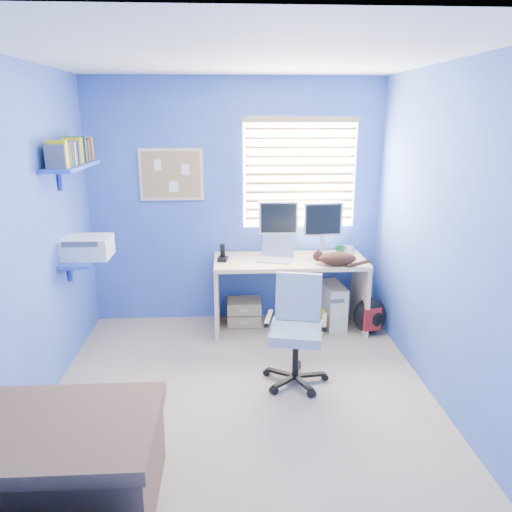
{
  "coord_description": "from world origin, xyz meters",
  "views": [
    {
      "loc": [
        -0.09,
        -3.5,
        2.13
      ],
      "look_at": [
        0.15,
        0.65,
        0.95
      ],
      "focal_mm": 35.0,
      "sensor_mm": 36.0,
      "label": 1
    }
  ],
  "objects": [
    {
      "name": "cd_spindle",
      "position": [
        1.16,
        1.48,
        0.78
      ],
      "size": [
        0.13,
        0.13,
        0.07
      ],
      "primitive_type": "cylinder",
      "color": "silver",
      "rests_on": "desk"
    },
    {
      "name": "monitor_right",
      "position": [
        0.88,
        1.43,
        1.01
      ],
      "size": [
        0.41,
        0.16,
        0.54
      ],
      "primitive_type": "cube",
      "rotation": [
        0.0,
        0.0,
        0.1
      ],
      "color": "silver",
      "rests_on": "desk"
    },
    {
      "name": "tower_pc",
      "position": [
        0.98,
        1.29,
        0.23
      ],
      "size": [
        0.24,
        0.46,
        0.45
      ],
      "primitive_type": "cube",
      "rotation": [
        0.0,
        0.0,
        0.11
      ],
      "color": "beige",
      "rests_on": "floor"
    },
    {
      "name": "ceiling",
      "position": [
        0.0,
        0.0,
        2.5
      ],
      "size": [
        3.0,
        3.2,
        0.0
      ],
      "primitive_type": "cube",
      "color": "white",
      "rests_on": "wall_back"
    },
    {
      "name": "floor",
      "position": [
        0.0,
        0.0,
        0.0
      ],
      "size": [
        3.0,
        3.2,
        0.0
      ],
      "primitive_type": "cube",
      "color": "gray",
      "rests_on": "ground"
    },
    {
      "name": "laptop",
      "position": [
        0.38,
        1.22,
        0.85
      ],
      "size": [
        0.4,
        0.35,
        0.22
      ],
      "primitive_type": "cube",
      "rotation": [
        0.0,
        0.0,
        -0.32
      ],
      "color": "silver",
      "rests_on": "desk"
    },
    {
      "name": "desk",
      "position": [
        0.52,
        1.26,
        0.37
      ],
      "size": [
        1.51,
        0.65,
        0.74
      ],
      "primitive_type": "cube",
      "color": "#DAB584",
      "rests_on": "floor"
    },
    {
      "name": "office_chair",
      "position": [
        0.45,
        0.2,
        0.33
      ],
      "size": [
        0.61,
        0.61,
        0.88
      ],
      "color": "black",
      "rests_on": "floor"
    },
    {
      "name": "backpack",
      "position": [
        1.32,
        1.07,
        0.19
      ],
      "size": [
        0.38,
        0.32,
        0.38
      ],
      "primitive_type": "ellipsoid",
      "rotation": [
        0.0,
        0.0,
        0.25
      ],
      "color": "black",
      "rests_on": "floor"
    },
    {
      "name": "corkboard",
      "position": [
        -0.65,
        1.58,
        1.55
      ],
      "size": [
        0.64,
        0.02,
        0.52
      ],
      "color": "#DAB584",
      "rests_on": "ground"
    },
    {
      "name": "bed_corner",
      "position": [
        -1.06,
        -1.1,
        0.26
      ],
      "size": [
        1.09,
        0.78,
        0.53
      ],
      "primitive_type": "cube",
      "color": "brown",
      "rests_on": "floor"
    },
    {
      "name": "yellow_book",
      "position": [
        0.84,
        1.09,
        0.12
      ],
      "size": [
        0.03,
        0.17,
        0.24
      ],
      "primitive_type": "cube",
      "color": "yellow",
      "rests_on": "floor"
    },
    {
      "name": "cat",
      "position": [
        0.95,
        1.02,
        0.8
      ],
      "size": [
        0.41,
        0.31,
        0.13
      ],
      "primitive_type": "ellipsoid",
      "rotation": [
        0.0,
        0.0,
        -0.36
      ],
      "color": "black",
      "rests_on": "desk"
    },
    {
      "name": "wall_back",
      "position": [
        0.0,
        1.6,
        1.25
      ],
      "size": [
        3.0,
        0.01,
        2.5
      ],
      "primitive_type": "cube",
      "color": "#3453B8",
      "rests_on": "ground"
    },
    {
      "name": "window_blinds",
      "position": [
        0.65,
        1.57,
        1.55
      ],
      "size": [
        1.15,
        0.05,
        1.1
      ],
      "color": "white",
      "rests_on": "ground"
    },
    {
      "name": "wall_front",
      "position": [
        0.0,
        -1.6,
        1.25
      ],
      "size": [
        3.0,
        0.01,
        2.5
      ],
      "primitive_type": "cube",
      "color": "#3453B8",
      "rests_on": "ground"
    },
    {
      "name": "wall_left",
      "position": [
        -1.5,
        0.0,
        1.25
      ],
      "size": [
        0.01,
        3.2,
        2.5
      ],
      "primitive_type": "cube",
      "color": "#3453B8",
      "rests_on": "ground"
    },
    {
      "name": "mug",
      "position": [
        1.05,
        1.35,
        0.79
      ],
      "size": [
        0.1,
        0.09,
        0.1
      ],
      "primitive_type": "imported",
      "color": "#166A30",
      "rests_on": "desk"
    },
    {
      "name": "wall_shelves",
      "position": [
        -1.35,
        0.75,
        1.43
      ],
      "size": [
        0.42,
        0.9,
        1.05
      ],
      "color": "#2C49B9",
      "rests_on": "ground"
    },
    {
      "name": "monitor_left",
      "position": [
        0.43,
        1.52,
        1.01
      ],
      "size": [
        0.4,
        0.14,
        0.54
      ],
      "primitive_type": "cube",
      "rotation": [
        0.0,
        0.0,
        -0.04
      ],
      "color": "silver",
      "rests_on": "desk"
    },
    {
      "name": "drawer_boxes",
      "position": [
        0.07,
        1.38,
        0.14
      ],
      "size": [
        0.35,
        0.28,
        0.27
      ],
      "primitive_type": "cube",
      "color": "tan",
      "rests_on": "floor"
    },
    {
      "name": "phone",
      "position": [
        -0.14,
        1.23,
        0.82
      ],
      "size": [
        0.11,
        0.12,
        0.17
      ],
      "primitive_type": "cube",
      "rotation": [
        0.0,
        0.0,
        -0.18
      ],
      "color": "black",
      "rests_on": "desk"
    },
    {
      "name": "wall_right",
      "position": [
        1.5,
        0.0,
        1.25
      ],
      "size": [
        0.01,
        3.2,
        2.5
      ],
      "primitive_type": "cube",
      "color": "#3453B8",
      "rests_on": "ground"
    }
  ]
}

